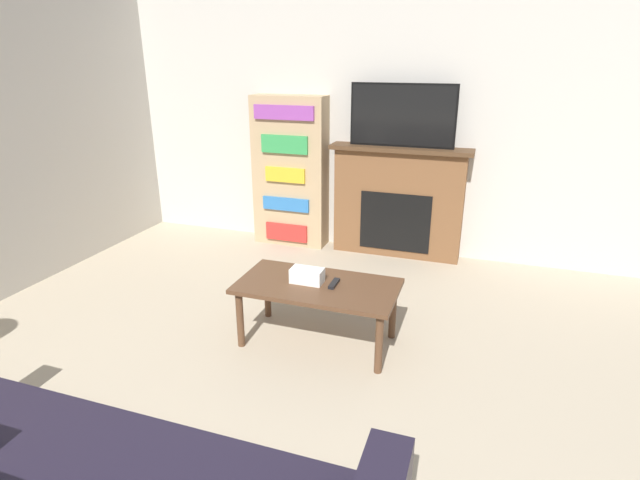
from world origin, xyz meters
name	(u,v)px	position (x,y,z in m)	size (l,w,h in m)	color
wall_back	(374,116)	(0.00, 4.59, 1.35)	(6.14, 0.06, 2.70)	beige
fireplace	(398,202)	(0.31, 4.44, 0.55)	(1.35, 0.28, 1.09)	brown
tv	(402,116)	(0.31, 4.42, 1.38)	(0.98, 0.03, 0.58)	black
coffee_table	(318,291)	(0.10, 2.61, 0.39)	(1.09, 0.57, 0.44)	brown
tissue_box	(307,275)	(0.03, 2.61, 0.49)	(0.22, 0.12, 0.10)	white
remote_control	(334,284)	(0.21, 2.63, 0.46)	(0.04, 0.15, 0.02)	black
bookshelf	(290,172)	(-0.82, 4.42, 0.77)	(0.76, 0.29, 1.54)	tan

